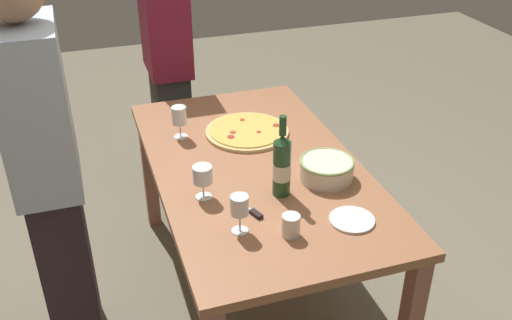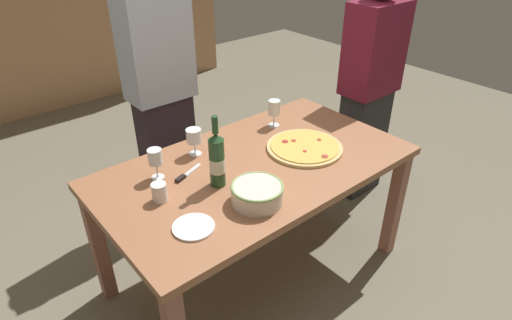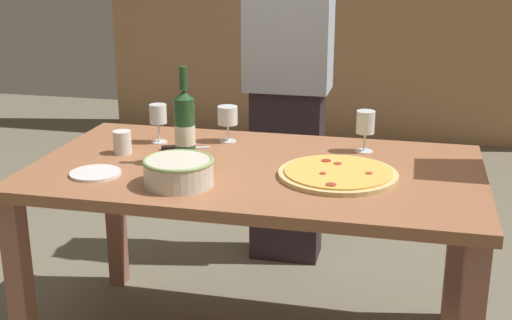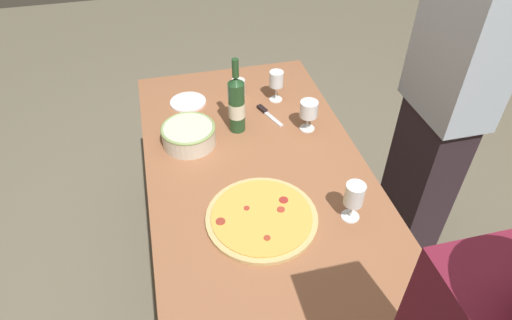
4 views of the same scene
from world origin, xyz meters
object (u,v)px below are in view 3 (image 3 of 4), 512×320
at_px(pizza, 338,174).
at_px(wine_glass_far_left, 365,125).
at_px(wine_glass_near_pizza, 228,117).
at_px(pizza_knife, 179,148).
at_px(wine_bottle, 185,127).
at_px(person_host, 288,83).
at_px(dining_table, 256,190).
at_px(serving_bowl, 179,171).
at_px(wine_glass_by_bottle, 158,116).
at_px(cup_amber, 122,142).
at_px(side_plate, 95,173).

relative_size(pizza, wine_glass_far_left, 2.57).
relative_size(wine_glass_near_pizza, pizza_knife, 0.79).
height_order(wine_bottle, person_host, person_host).
distance_m(wine_bottle, wine_glass_far_left, 0.69).
bearing_deg(dining_table, wine_glass_near_pizza, 122.57).
bearing_deg(dining_table, pizza, -9.79).
height_order(serving_bowl, wine_glass_far_left, wine_glass_far_left).
relative_size(wine_glass_by_bottle, person_host, 0.09).
xyz_separation_m(wine_bottle, wine_glass_by_bottle, (-0.19, 0.24, -0.03)).
xyz_separation_m(wine_glass_by_bottle, pizza_knife, (0.11, -0.08, -0.10)).
bearing_deg(pizza, person_host, 110.58).
height_order(wine_bottle, wine_glass_near_pizza, wine_bottle).
bearing_deg(wine_glass_near_pizza, wine_bottle, -103.33).
bearing_deg(wine_glass_near_pizza, wine_glass_by_bottle, -164.16).
relative_size(serving_bowl, cup_amber, 2.70).
relative_size(pizza, wine_glass_by_bottle, 2.64).
relative_size(wine_glass_by_bottle, wine_glass_far_left, 0.97).
bearing_deg(wine_glass_near_pizza, side_plate, -123.84).
height_order(dining_table, wine_glass_near_pizza, wine_glass_near_pizza).
xyz_separation_m(dining_table, pizza_knife, (-0.34, 0.13, 0.10)).
bearing_deg(pizza_knife, pizza, -16.28).
bearing_deg(person_host, cup_amber, -33.28).
height_order(dining_table, serving_bowl, serving_bowl).
relative_size(wine_glass_near_pizza, wine_glass_by_bottle, 0.93).
height_order(wine_glass_by_bottle, wine_glass_far_left, wine_glass_far_left).
bearing_deg(pizza, wine_glass_far_left, 78.66).
distance_m(wine_glass_far_left, side_plate, 1.01).
xyz_separation_m(wine_bottle, cup_amber, (-0.27, 0.06, -0.09)).
relative_size(dining_table, pizza, 3.90).
xyz_separation_m(wine_bottle, side_plate, (-0.26, -0.19, -0.13)).
height_order(side_plate, pizza_knife, pizza_knife).
height_order(pizza, wine_glass_near_pizza, wine_glass_near_pizza).
xyz_separation_m(dining_table, serving_bowl, (-0.20, -0.25, 0.14)).
relative_size(serving_bowl, wine_glass_near_pizza, 1.63).
distance_m(wine_bottle, pizza_knife, 0.22).
height_order(wine_glass_by_bottle, side_plate, wine_glass_by_bottle).
bearing_deg(pizza_knife, person_host, 68.10).
distance_m(wine_glass_near_pizza, wine_glass_by_bottle, 0.28).
xyz_separation_m(wine_glass_near_pizza, wine_glass_by_bottle, (-0.26, -0.08, 0.01)).
height_order(wine_glass_near_pizza, wine_glass_far_left, wine_glass_far_left).
bearing_deg(wine_glass_near_pizza, cup_amber, -144.54).
distance_m(dining_table, pizza, 0.32).
relative_size(serving_bowl, pizza_knife, 1.28).
height_order(pizza, person_host, person_host).
bearing_deg(wine_bottle, pizza_knife, 117.31).
relative_size(wine_glass_far_left, person_host, 0.09).
xyz_separation_m(dining_table, wine_glass_near_pizza, (-0.18, 0.28, 0.19)).
bearing_deg(wine_glass_far_left, wine_glass_by_bottle, -175.95).
height_order(pizza, side_plate, pizza).
xyz_separation_m(serving_bowl, wine_glass_by_bottle, (-0.24, 0.46, 0.06)).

